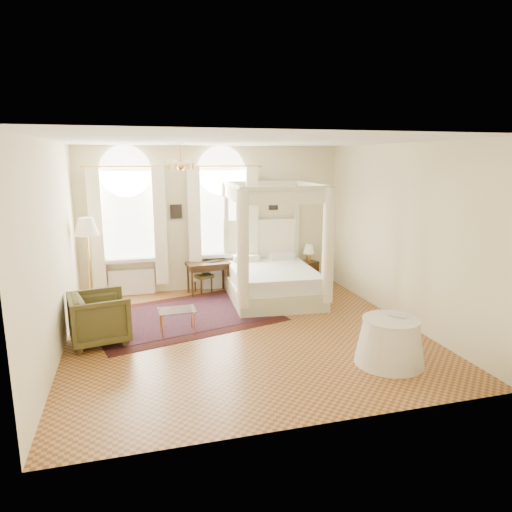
{
  "coord_description": "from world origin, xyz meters",
  "views": [
    {
      "loc": [
        -1.82,
        -7.39,
        3.01
      ],
      "look_at": [
        0.31,
        0.4,
        1.29
      ],
      "focal_mm": 32.0,
      "sensor_mm": 36.0,
      "label": 1
    }
  ],
  "objects_px": {
    "nightstand": "(308,273)",
    "coffee_table": "(177,312)",
    "canopy_bed": "(273,274)",
    "armchair": "(100,318)",
    "floor_lamp": "(87,231)",
    "writing_desk": "(208,267)",
    "side_table": "(390,341)",
    "stool": "(203,277)"
  },
  "relations": [
    {
      "from": "stool",
      "to": "side_table",
      "type": "xyz_separation_m",
      "value": [
        2.11,
        -4.46,
        -0.01
      ]
    },
    {
      "from": "nightstand",
      "to": "canopy_bed",
      "type": "bearing_deg",
      "value": -141.83
    },
    {
      "from": "armchair",
      "to": "side_table",
      "type": "bearing_deg",
      "value": -125.64
    },
    {
      "from": "stool",
      "to": "coffee_table",
      "type": "bearing_deg",
      "value": -109.1
    },
    {
      "from": "writing_desk",
      "to": "nightstand",
      "type": "bearing_deg",
      "value": 2.37
    },
    {
      "from": "armchair",
      "to": "coffee_table",
      "type": "distance_m",
      "value": 1.28
    },
    {
      "from": "nightstand",
      "to": "coffee_table",
      "type": "height_order",
      "value": "nightstand"
    },
    {
      "from": "armchair",
      "to": "side_table",
      "type": "relative_size",
      "value": 0.91
    },
    {
      "from": "stool",
      "to": "floor_lamp",
      "type": "xyz_separation_m",
      "value": [
        -2.39,
        -0.6,
        1.25
      ]
    },
    {
      "from": "writing_desk",
      "to": "floor_lamp",
      "type": "distance_m",
      "value": 2.72
    },
    {
      "from": "nightstand",
      "to": "floor_lamp",
      "type": "distance_m",
      "value": 5.17
    },
    {
      "from": "nightstand",
      "to": "side_table",
      "type": "height_order",
      "value": "side_table"
    },
    {
      "from": "nightstand",
      "to": "stool",
      "type": "distance_m",
      "value": 2.58
    },
    {
      "from": "writing_desk",
      "to": "floor_lamp",
      "type": "xyz_separation_m",
      "value": [
        -2.48,
        -0.49,
        0.99
      ]
    },
    {
      "from": "nightstand",
      "to": "stool",
      "type": "xyz_separation_m",
      "value": [
        -2.58,
        0.0,
        0.06
      ]
    },
    {
      "from": "coffee_table",
      "to": "floor_lamp",
      "type": "distance_m",
      "value": 2.68
    },
    {
      "from": "side_table",
      "to": "writing_desk",
      "type": "bearing_deg",
      "value": 114.8
    },
    {
      "from": "canopy_bed",
      "to": "coffee_table",
      "type": "relative_size",
      "value": 3.89
    },
    {
      "from": "writing_desk",
      "to": "coffee_table",
      "type": "bearing_deg",
      "value": -112.0
    },
    {
      "from": "armchair",
      "to": "nightstand",
      "type": "bearing_deg",
      "value": -72.65
    },
    {
      "from": "coffee_table",
      "to": "canopy_bed",
      "type": "bearing_deg",
      "value": 33.55
    },
    {
      "from": "coffee_table",
      "to": "stool",
      "type": "bearing_deg",
      "value": 70.9
    },
    {
      "from": "canopy_bed",
      "to": "side_table",
      "type": "height_order",
      "value": "canopy_bed"
    },
    {
      "from": "armchair",
      "to": "floor_lamp",
      "type": "bearing_deg",
      "value": -2.25
    },
    {
      "from": "armchair",
      "to": "coffee_table",
      "type": "height_order",
      "value": "armchair"
    },
    {
      "from": "writing_desk",
      "to": "armchair",
      "type": "distance_m",
      "value": 3.25
    },
    {
      "from": "nightstand",
      "to": "coffee_table",
      "type": "xyz_separation_m",
      "value": [
        -3.41,
        -2.41,
        0.11
      ]
    },
    {
      "from": "stool",
      "to": "coffee_table",
      "type": "distance_m",
      "value": 2.55
    },
    {
      "from": "floor_lamp",
      "to": "armchair",
      "type": "bearing_deg",
      "value": -81.81
    },
    {
      "from": "writing_desk",
      "to": "coffee_table",
      "type": "distance_m",
      "value": 2.5
    },
    {
      "from": "coffee_table",
      "to": "side_table",
      "type": "bearing_deg",
      "value": -34.83
    },
    {
      "from": "stool",
      "to": "floor_lamp",
      "type": "height_order",
      "value": "floor_lamp"
    },
    {
      "from": "canopy_bed",
      "to": "writing_desk",
      "type": "xyz_separation_m",
      "value": [
        -1.28,
        0.84,
        0.04
      ]
    },
    {
      "from": "floor_lamp",
      "to": "writing_desk",
      "type": "bearing_deg",
      "value": 11.21
    },
    {
      "from": "writing_desk",
      "to": "coffee_table",
      "type": "relative_size",
      "value": 1.55
    },
    {
      "from": "writing_desk",
      "to": "coffee_table",
      "type": "xyz_separation_m",
      "value": [
        -0.93,
        -2.31,
        -0.22
      ]
    },
    {
      "from": "stool",
      "to": "side_table",
      "type": "bearing_deg",
      "value": -64.68
    },
    {
      "from": "writing_desk",
      "to": "side_table",
      "type": "xyz_separation_m",
      "value": [
        2.01,
        -4.36,
        -0.27
      ]
    },
    {
      "from": "armchair",
      "to": "floor_lamp",
      "type": "xyz_separation_m",
      "value": [
        -0.27,
        1.88,
        1.18
      ]
    },
    {
      "from": "canopy_bed",
      "to": "side_table",
      "type": "relative_size",
      "value": 2.45
    },
    {
      "from": "armchair",
      "to": "coffee_table",
      "type": "xyz_separation_m",
      "value": [
        1.28,
        0.06,
        -0.03
      ]
    },
    {
      "from": "nightstand",
      "to": "armchair",
      "type": "xyz_separation_m",
      "value": [
        -4.69,
        -2.47,
        0.14
      ]
    }
  ]
}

